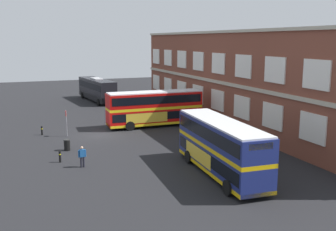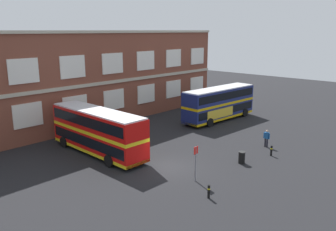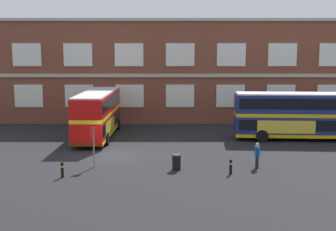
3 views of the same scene
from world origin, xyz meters
name	(u,v)px [view 1 (image 1 of 3)]	position (x,y,z in m)	size (l,w,h in m)	color
ground_plane	(118,134)	(0.00, 2.00, 0.00)	(120.00, 120.00, 0.00)	black
brick_terminal_building	(248,79)	(0.12, 17.98, 5.33)	(47.41, 8.19, 10.96)	brown
double_decker_near	(155,108)	(-2.10, 6.93, 2.15)	(3.01, 11.04, 4.07)	red
double_decker_middle	(221,147)	(15.48, 5.88, 2.15)	(11.14, 3.36, 4.07)	navy
touring_coach	(97,89)	(-23.53, 4.51, 1.91)	(12.22, 4.03, 3.80)	black
waiting_passenger	(82,156)	(10.01, -3.43, 0.93)	(0.27, 0.64, 1.70)	black
bus_stand_flag	(66,121)	(-0.78, -3.27, 1.64)	(0.44, 0.10, 2.70)	slate
station_litter_bin	(67,145)	(4.68, -3.94, 0.52)	(0.60, 0.60, 1.03)	black
safety_bollard_west	(42,130)	(-2.32, -5.65, 0.49)	(0.19, 0.19, 0.95)	black
safety_bollard_east	(60,157)	(8.07, -4.94, 0.49)	(0.19, 0.19, 0.95)	black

